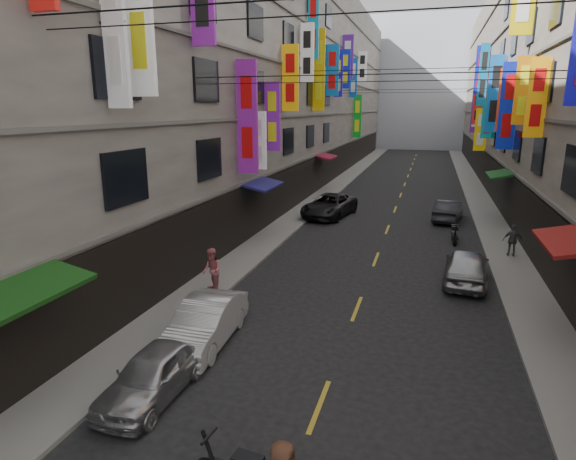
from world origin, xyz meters
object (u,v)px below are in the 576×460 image
Objects in this scene: scooter_far_right at (455,234)px; car_right_mid at (466,266)px; car_left_near at (153,374)px; car_right_far at (448,211)px; pedestrian_rfar at (513,240)px; car_left_far at (329,206)px; car_left_mid at (205,323)px; pedestrian_lfar at (212,270)px.

car_right_mid is (0.19, -6.33, 0.26)m from scooter_far_right.
scooter_far_right is at bearing 67.21° from car_left_near.
pedestrian_rfar reaches higher than car_right_far.
car_left_far reaches higher than car_right_far.
scooter_far_right is 8.77m from car_left_far.
car_right_mid is 11.46m from car_right_far.
car_left_mid reaches higher than scooter_far_right.
pedestrian_lfar is at bearing 28.07° from car_right_mid.
pedestrian_rfar reaches higher than scooter_far_right.
car_right_mid reaches higher than scooter_far_right.
car_left_near reaches higher than scooter_far_right.
scooter_far_right is 6.33m from car_right_mid.
car_left_far is 7.49m from car_right_far.
car_right_far is (-0.40, 11.46, -0.04)m from car_right_mid.
car_left_mid is 18.38m from car_left_far.
car_left_mid is at bearing 77.88° from car_right_far.
pedestrian_rfar is at bearing 138.08° from scooter_far_right.
pedestrian_lfar is at bearing -86.17° from car_left_far.
scooter_far_right is at bearing -83.67° from car_right_mid.
car_left_far is at bearing -49.01° from car_right_mid.
car_left_far reaches higher than car_right_mid.
pedestrian_lfar reaches higher than car_left_far.
car_left_mid is at bearing 49.30° from pedestrian_rfar.
scooter_far_right is 5.14m from car_right_far.
car_right_far reaches higher than scooter_far_right.
car_right_far is at bearing 16.03° from car_left_far.
pedestrian_lfar is at bearing 104.36° from car_left_near.
scooter_far_right is 0.45× the size of car_right_far.
scooter_far_right is 0.44× the size of car_left_mid.
pedestrian_lfar is at bearing 34.88° from pedestrian_rfar.
car_left_far is at bearing -32.97° from pedestrian_rfar.
car_right_mid is (7.84, 7.75, 0.03)m from car_left_mid.
car_left_near is 2.34× the size of pedestrian_rfar.
car_left_far reaches higher than car_left_near.
car_left_mid is at bearing 91.49° from car_left_near.
car_left_mid is 15.60m from pedestrian_rfar.
pedestrian_rfar is (11.62, 8.17, -0.08)m from pedestrian_lfar.
pedestrian_rfar is (2.29, 4.11, 0.18)m from car_right_mid.
pedestrian_lfar is at bearing 48.48° from scooter_far_right.
car_left_far is 13.20m from car_right_mid.
car_left_near is at bearing 65.56° from scooter_far_right.
pedestrian_lfar reaches higher than car_left_near.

